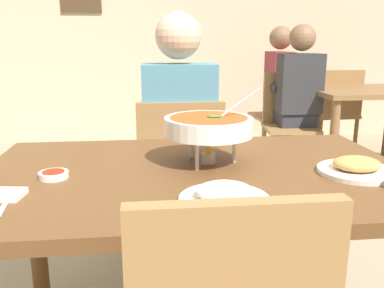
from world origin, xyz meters
name	(u,v)px	position (x,y,z in m)	size (l,w,h in m)	color
cafe_rear_partition	(158,11)	(0.00, 3.67, 1.50)	(10.00, 0.10, 3.00)	beige
dining_table_main	(197,200)	(0.00, 0.00, 0.66)	(1.40, 0.89, 0.77)	brown
chair_diner_main	(179,174)	(0.00, 0.73, 0.51)	(0.44, 0.44, 0.90)	olive
diner_main	(179,128)	(0.00, 0.77, 0.75)	(0.40, 0.45, 1.31)	#2D2D38
curry_bowl	(209,126)	(0.05, 0.07, 0.90)	(0.33, 0.30, 0.26)	silver
rice_plate	(225,196)	(0.04, -0.29, 0.79)	(0.24, 0.24, 0.06)	white
appetizer_plate	(356,168)	(0.50, -0.09, 0.79)	(0.24, 0.24, 0.06)	white
sauce_dish	(54,175)	(-0.45, -0.03, 0.78)	(0.09, 0.09, 0.02)	white
napkin_folded	(0,195)	(-0.56, -0.18, 0.78)	(0.12, 0.08, 0.02)	white
spoon_utensil	(6,203)	(-0.53, -0.23, 0.77)	(0.01, 0.17, 0.01)	silver
dining_table_far	(366,105)	(1.76, 2.12, 0.63)	(1.00, 0.80, 0.77)	brown
chair_bg_left	(288,118)	(1.09, 2.21, 0.51)	(0.48, 0.48, 0.90)	olive
chair_bg_middle	(285,109)	(1.22, 2.69, 0.51)	(0.48, 0.48, 0.90)	olive
chair_bg_corner	(335,109)	(1.73, 2.64, 0.51)	(0.45, 0.45, 0.90)	olive
patron_bg_left	(297,92)	(1.14, 2.15, 0.75)	(0.40, 0.45, 1.31)	#2D2D38
patron_bg_middle	(282,85)	(1.18, 2.67, 0.75)	(0.45, 0.40, 1.31)	#2D2D38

